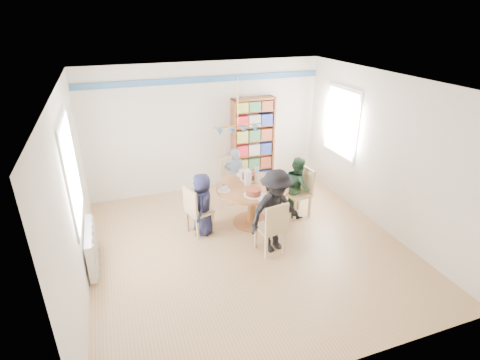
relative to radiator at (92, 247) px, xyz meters
name	(u,v)px	position (x,y,z in m)	size (l,w,h in m)	color
ground	(248,246)	(2.42, -0.30, -0.35)	(5.00, 5.00, 0.00)	tan
room_shell	(216,139)	(2.16, 0.57, 1.30)	(5.00, 5.00, 5.00)	white
radiator	(92,247)	(0.00, 0.00, 0.00)	(0.12, 1.00, 0.60)	silver
dining_table	(252,196)	(2.76, 0.40, 0.21)	(1.30, 1.30, 0.75)	#995732
chair_left	(196,209)	(1.71, 0.37, 0.14)	(0.51, 0.51, 0.90)	#D2B581
chair_right	(301,190)	(3.75, 0.39, 0.17)	(0.48, 0.48, 0.95)	#D2B581
chair_far	(231,177)	(2.69, 1.41, 0.16)	(0.51, 0.51, 0.92)	#D2B581
chair_near	(273,226)	(2.71, -0.60, 0.16)	(0.46, 0.46, 0.92)	#D2B581
person_left	(203,204)	(1.83, 0.38, 0.21)	(0.55, 0.36, 1.13)	#171934
person_right	(298,186)	(3.69, 0.45, 0.23)	(0.56, 0.44, 1.15)	#1C3823
person_far	(235,175)	(2.74, 1.32, 0.23)	(0.42, 0.28, 1.15)	gray
person_near	(275,211)	(2.80, -0.50, 0.36)	(0.91, 0.52, 1.41)	black
bookshelf	(253,143)	(3.40, 2.04, 0.61)	(0.93, 0.28, 1.95)	brown
tableware	(250,182)	(2.73, 0.42, 0.47)	(1.28, 1.28, 0.34)	white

